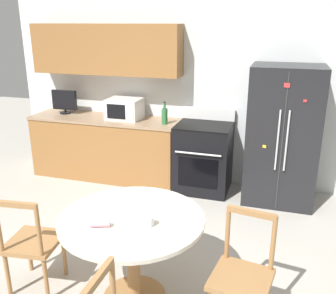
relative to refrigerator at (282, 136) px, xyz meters
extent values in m
plane|color=#B2ADA3|center=(-1.32, -2.24, -0.86)|extent=(14.00, 14.00, 0.00)
cube|color=silver|center=(-1.32, 0.41, 0.44)|extent=(5.20, 0.10, 2.60)
cube|color=#936033|center=(-2.45, 0.19, 0.98)|extent=(2.15, 0.34, 0.68)
cube|color=#936033|center=(-2.45, 0.05, -0.43)|extent=(2.15, 0.62, 0.86)
cube|color=#997A5B|center=(-2.45, 0.05, 0.02)|extent=(2.17, 0.64, 0.03)
cube|color=black|center=(0.00, 0.00, 0.00)|extent=(0.85, 0.69, 1.72)
cube|color=#333333|center=(0.00, -0.35, 0.00)|extent=(0.01, 0.01, 1.65)
cylinder|color=silver|center=(-0.05, -0.36, 0.04)|extent=(0.02, 0.02, 0.72)
cylinder|color=silver|center=(0.05, -0.36, 0.04)|extent=(0.02, 0.02, 0.72)
cube|color=red|center=(0.20, -0.35, 0.52)|extent=(0.04, 0.01, 0.03)
cube|color=red|center=(-0.01, -0.35, 0.68)|extent=(0.06, 0.01, 0.05)
cube|color=yellow|center=(-0.19, -0.35, -0.05)|extent=(0.04, 0.02, 0.03)
cube|color=black|center=(-0.99, 0.02, -0.41)|extent=(0.72, 0.64, 0.90)
cube|color=black|center=(-0.99, -0.30, -0.50)|extent=(0.52, 0.01, 0.40)
cylinder|color=silver|center=(-0.99, -0.33, -0.23)|extent=(0.59, 0.02, 0.02)
cube|color=black|center=(-0.99, 0.02, 0.05)|extent=(0.72, 0.64, 0.02)
cube|color=white|center=(-0.99, 0.31, 0.14)|extent=(0.72, 0.06, 0.16)
cube|color=white|center=(-2.15, 0.08, 0.18)|extent=(0.46, 0.38, 0.28)
cube|color=black|center=(-2.19, -0.11, 0.18)|extent=(0.27, 0.01, 0.20)
cube|color=silver|center=(-1.98, -0.11, 0.18)|extent=(0.09, 0.01, 0.20)
cylinder|color=black|center=(-3.13, 0.11, 0.05)|extent=(0.16, 0.16, 0.02)
cylinder|color=black|center=(-3.13, 0.11, 0.08)|extent=(0.03, 0.03, 0.04)
cube|color=black|center=(-3.13, 0.11, 0.24)|extent=(0.39, 0.05, 0.29)
cylinder|color=#2D6B38|center=(-1.52, -0.03, 0.14)|extent=(0.08, 0.08, 0.21)
cylinder|color=#2D6B38|center=(-1.52, -0.03, 0.29)|extent=(0.03, 0.03, 0.08)
cylinder|color=#262626|center=(-1.52, -0.03, 0.33)|extent=(0.04, 0.04, 0.01)
cylinder|color=beige|center=(-1.08, -2.27, -0.12)|extent=(1.14, 1.14, 0.03)
cylinder|color=#9E7042|center=(-1.08, -2.27, -0.48)|extent=(0.11, 0.11, 0.71)
cylinder|color=#9E7042|center=(-0.92, -2.98, -0.19)|extent=(0.04, 0.04, 0.45)
cube|color=#9E7042|center=(-0.92, -3.15, 0.02)|extent=(0.04, 0.34, 0.04)
cube|color=#9E7042|center=(-1.95, -2.36, -0.43)|extent=(0.47, 0.47, 0.04)
cylinder|color=#9E7042|center=(-2.14, -2.21, -0.66)|extent=(0.04, 0.04, 0.41)
cylinder|color=#9E7042|center=(-1.80, -2.17, -0.66)|extent=(0.04, 0.04, 0.41)
cylinder|color=#9E7042|center=(-2.10, -2.55, -0.66)|extent=(0.04, 0.04, 0.41)
cylinder|color=#9E7042|center=(-1.76, -2.51, -0.66)|extent=(0.04, 0.04, 0.41)
cylinder|color=#9E7042|center=(-1.76, -2.53, -0.19)|extent=(0.04, 0.04, 0.45)
cube|color=#9E7042|center=(-1.93, -2.55, 0.02)|extent=(0.35, 0.08, 0.04)
cube|color=#9E7042|center=(-0.21, -2.34, -0.43)|extent=(0.48, 0.48, 0.04)
cylinder|color=#9E7042|center=(-0.36, -2.14, -0.66)|extent=(0.04, 0.04, 0.41)
cylinder|color=#9E7042|center=(-0.01, -2.17, -0.19)|extent=(0.04, 0.04, 0.45)
cylinder|color=#9E7042|center=(-0.35, -2.12, -0.19)|extent=(0.04, 0.04, 0.45)
cube|color=#9E7042|center=(-0.18, -2.15, 0.02)|extent=(0.35, 0.09, 0.04)
cylinder|color=silver|center=(-0.91, -2.36, -0.06)|extent=(0.08, 0.08, 0.08)
cylinder|color=beige|center=(-0.91, -2.36, -0.08)|extent=(0.07, 0.07, 0.04)
cylinder|color=pink|center=(-1.25, -2.48, -0.07)|extent=(0.15, 0.10, 0.05)
camera|label=1|loc=(-0.05, -4.66, 1.35)|focal=40.00mm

